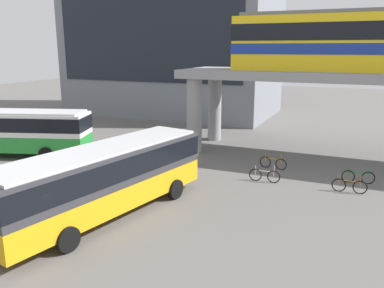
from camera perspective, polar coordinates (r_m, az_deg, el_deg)
ground_plane at (r=24.70m, az=-4.06°, el=-3.91°), size 120.00×120.00×0.00m
station_building at (r=46.91m, az=-2.66°, el=13.79°), size 22.77×12.93×15.08m
bus_main at (r=18.03m, az=-12.51°, el=-4.30°), size 4.72×11.33×3.22m
bus_secondary at (r=30.48m, az=-24.81°, el=2.09°), size 11.28×5.90×3.22m
bicycle_silver at (r=23.02m, az=10.41°, el=-4.50°), size 1.79×0.16×1.04m
bicycle_orange at (r=25.58m, az=11.62°, el=-2.70°), size 1.78×0.32×1.04m
bicycle_green at (r=24.32m, az=22.84°, el=-4.39°), size 1.78×0.31×1.04m
bicycle_brown at (r=22.59m, az=21.76°, el=-5.64°), size 1.79×0.13×1.04m
pedestrian_waiting_near_stop at (r=25.01m, az=0.38°, el=-1.67°), size 0.43×0.32×1.76m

